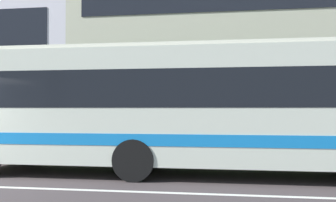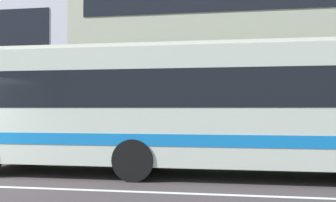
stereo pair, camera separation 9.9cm
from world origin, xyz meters
name	(u,v)px [view 2 (the right image)]	position (x,y,z in m)	size (l,w,h in m)	color
hedge_row_far	(146,141)	(3.89, 5.91, 0.57)	(20.45, 1.10, 1.13)	#3C6A2F
apartment_block_right	(273,29)	(9.15, 14.97, 6.22)	(19.62, 11.19, 12.44)	#BBBA9F
transit_bus	(171,105)	(5.36, 2.30, 1.82)	(11.29, 2.65, 3.31)	beige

